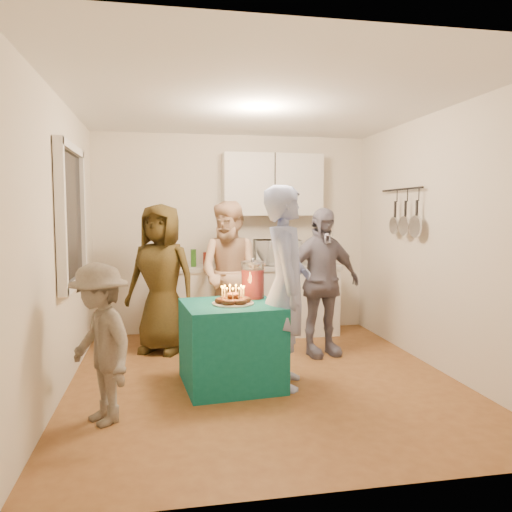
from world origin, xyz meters
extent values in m
plane|color=brown|center=(0.00, 0.00, 0.00)|extent=(4.00, 4.00, 0.00)
plane|color=white|center=(0.00, 0.00, 2.60)|extent=(4.00, 4.00, 0.00)
plane|color=silver|center=(0.00, 2.00, 1.30)|extent=(3.60, 3.60, 0.00)
plane|color=silver|center=(-1.80, 0.00, 1.30)|extent=(4.00, 4.00, 0.00)
plane|color=silver|center=(1.80, 0.00, 1.30)|extent=(4.00, 4.00, 0.00)
cube|color=black|center=(-1.77, 0.30, 1.55)|extent=(0.04, 1.00, 1.20)
cube|color=white|center=(0.20, 1.70, 0.43)|extent=(2.20, 0.58, 0.86)
cube|color=beige|center=(0.20, 1.70, 0.89)|extent=(2.24, 0.62, 0.05)
cube|color=white|center=(0.50, 1.85, 1.95)|extent=(1.30, 0.30, 0.80)
cube|color=black|center=(1.72, 0.70, 1.60)|extent=(0.12, 1.00, 0.60)
imported|color=white|center=(0.53, 1.70, 1.07)|extent=(0.61, 0.44, 0.33)
cube|color=#0E615C|center=(-0.32, -0.12, 0.38)|extent=(0.93, 0.93, 0.76)
cylinder|color=red|center=(-0.08, 0.12, 0.93)|extent=(0.22, 0.22, 0.34)
imported|color=#99A9DF|center=(0.18, -0.22, 0.92)|extent=(0.59, 0.75, 1.83)
imported|color=brown|center=(-0.95, 1.13, 0.84)|extent=(0.98, 0.85, 1.69)
imported|color=tan|center=(-0.13, 1.19, 0.86)|extent=(1.03, 0.94, 1.72)
imported|color=black|center=(0.79, 0.67, 0.82)|extent=(1.02, 0.58, 1.64)
imported|color=#5D544A|center=(-1.40, -0.77, 0.61)|extent=(0.80, 0.91, 1.22)
camera|label=1|loc=(-0.92, -4.58, 1.59)|focal=35.00mm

